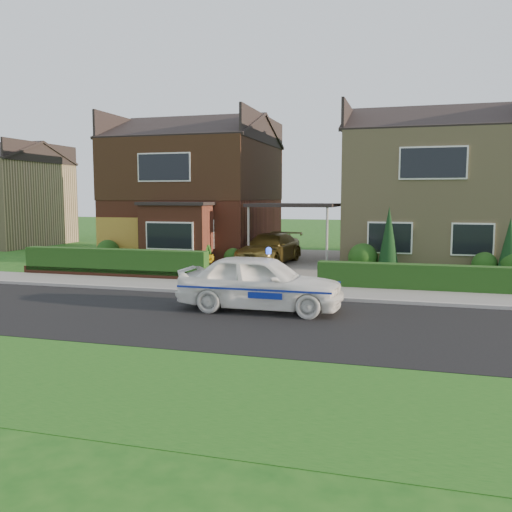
% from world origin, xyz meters
% --- Properties ---
extents(ground, '(120.00, 120.00, 0.00)m').
position_xyz_m(ground, '(0.00, 0.00, 0.00)').
color(ground, '#174C14').
rests_on(ground, ground).
extents(road, '(60.00, 6.00, 0.02)m').
position_xyz_m(road, '(0.00, 0.00, 0.00)').
color(road, black).
rests_on(road, ground).
extents(kerb, '(60.00, 0.16, 0.12)m').
position_xyz_m(kerb, '(0.00, 3.05, 0.06)').
color(kerb, '#9E9993').
rests_on(kerb, ground).
extents(sidewalk, '(60.00, 2.00, 0.10)m').
position_xyz_m(sidewalk, '(0.00, 4.10, 0.05)').
color(sidewalk, slate).
rests_on(sidewalk, ground).
extents(grass_verge, '(60.00, 4.00, 0.01)m').
position_xyz_m(grass_verge, '(0.00, -5.00, 0.00)').
color(grass_verge, '#174C14').
rests_on(grass_verge, ground).
extents(driveway, '(3.80, 12.00, 0.12)m').
position_xyz_m(driveway, '(0.00, 11.00, 0.06)').
color(driveway, '#666059').
rests_on(driveway, ground).
extents(house_left, '(7.50, 9.53, 7.25)m').
position_xyz_m(house_left, '(-5.78, 13.90, 3.81)').
color(house_left, brown).
rests_on(house_left, ground).
extents(house_right, '(7.50, 8.06, 7.25)m').
position_xyz_m(house_right, '(5.80, 13.99, 3.66)').
color(house_right, tan).
rests_on(house_right, ground).
extents(carport_link, '(3.80, 3.00, 2.77)m').
position_xyz_m(carport_link, '(0.00, 10.95, 2.66)').
color(carport_link, black).
rests_on(carport_link, ground).
extents(garage_door, '(2.20, 0.10, 2.10)m').
position_xyz_m(garage_door, '(-8.25, 9.96, 1.05)').
color(garage_door, olive).
rests_on(garage_door, ground).
extents(dwarf_wall, '(7.70, 0.25, 0.36)m').
position_xyz_m(dwarf_wall, '(-5.80, 5.30, 0.18)').
color(dwarf_wall, brown).
rests_on(dwarf_wall, ground).
extents(hedge_left, '(7.50, 0.55, 0.90)m').
position_xyz_m(hedge_left, '(-5.80, 5.45, 0.00)').
color(hedge_left, black).
rests_on(hedge_left, ground).
extents(hedge_right, '(7.50, 0.55, 0.80)m').
position_xyz_m(hedge_right, '(5.80, 5.35, 0.00)').
color(hedge_right, black).
rests_on(hedge_right, ground).
extents(shrub_left_far, '(1.08, 1.08, 1.08)m').
position_xyz_m(shrub_left_far, '(-8.50, 9.50, 0.54)').
color(shrub_left_far, black).
rests_on(shrub_left_far, ground).
extents(shrub_left_mid, '(1.32, 1.32, 1.32)m').
position_xyz_m(shrub_left_mid, '(-4.00, 9.30, 0.66)').
color(shrub_left_mid, black).
rests_on(shrub_left_mid, ground).
extents(shrub_left_near, '(0.84, 0.84, 0.84)m').
position_xyz_m(shrub_left_near, '(-2.40, 9.60, 0.42)').
color(shrub_left_near, black).
rests_on(shrub_left_near, ground).
extents(shrub_right_near, '(1.20, 1.20, 1.20)m').
position_xyz_m(shrub_right_near, '(3.20, 9.40, 0.60)').
color(shrub_right_near, black).
rests_on(shrub_right_near, ground).
extents(shrub_right_mid, '(0.96, 0.96, 0.96)m').
position_xyz_m(shrub_right_mid, '(7.80, 9.50, 0.48)').
color(shrub_right_mid, black).
rests_on(shrub_right_mid, ground).
extents(conifer_a, '(0.90, 0.90, 2.60)m').
position_xyz_m(conifer_a, '(4.20, 9.20, 1.30)').
color(conifer_a, black).
rests_on(conifer_a, ground).
extents(conifer_b, '(0.90, 0.90, 2.20)m').
position_xyz_m(conifer_b, '(8.60, 9.20, 1.10)').
color(conifer_b, black).
rests_on(conifer_b, ground).
extents(neighbour_left, '(6.50, 7.00, 5.20)m').
position_xyz_m(neighbour_left, '(-20.00, 16.00, 2.60)').
color(neighbour_left, tan).
rests_on(neighbour_left, ground).
extents(police_car, '(4.10, 4.47, 1.68)m').
position_xyz_m(police_car, '(1.14, 1.20, 0.76)').
color(police_car, white).
rests_on(police_car, ground).
extents(driveway_car, '(2.46, 4.75, 1.32)m').
position_xyz_m(driveway_car, '(-1.00, 10.54, 0.78)').
color(driveway_car, brown).
rests_on(driveway_car, driveway).
extents(potted_plant_a, '(0.44, 0.32, 0.77)m').
position_xyz_m(potted_plant_a, '(-8.39, 9.00, 0.39)').
color(potted_plant_a, gray).
rests_on(potted_plant_a, ground).
extents(potted_plant_b, '(0.57, 0.52, 0.84)m').
position_xyz_m(potted_plant_b, '(-2.50, 6.85, 0.42)').
color(potted_plant_b, gray).
rests_on(potted_plant_b, ground).
extents(potted_plant_c, '(0.45, 0.45, 0.71)m').
position_xyz_m(potted_plant_c, '(-3.33, 8.05, 0.36)').
color(potted_plant_c, gray).
rests_on(potted_plant_c, ground).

